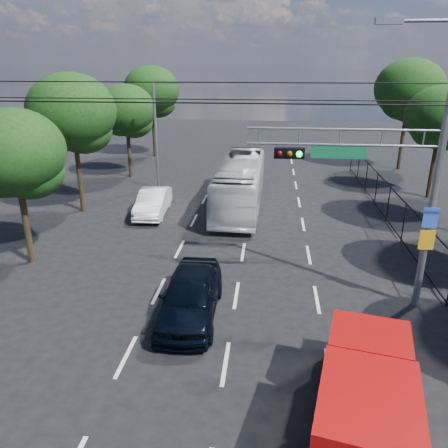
# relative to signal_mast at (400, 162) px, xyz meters

# --- Properties ---
(lane_markings) EXTENTS (6.12, 38.00, 0.01)m
(lane_markings) POSITION_rel_signal_mast_xyz_m (-5.28, 6.01, -5.24)
(lane_markings) COLOR beige
(lane_markings) RESTS_ON ground
(signal_mast) EXTENTS (6.43, 0.39, 9.50)m
(signal_mast) POSITION_rel_signal_mast_xyz_m (0.00, 0.00, 0.00)
(signal_mast) COLOR slate
(signal_mast) RESTS_ON ground
(streetlight_left) EXTENTS (2.09, 0.22, 7.08)m
(streetlight_left) POSITION_rel_signal_mast_xyz_m (-11.62, 14.01, -1.30)
(streetlight_left) COLOR slate
(streetlight_left) RESTS_ON ground
(utility_wires) EXTENTS (22.00, 5.04, 0.74)m
(utility_wires) POSITION_rel_signal_mast_xyz_m (-5.28, 0.84, 1.99)
(utility_wires) COLOR black
(utility_wires) RESTS_ON ground
(fence_right) EXTENTS (0.06, 34.03, 2.00)m
(fence_right) POSITION_rel_signal_mast_xyz_m (2.32, 4.18, -4.21)
(fence_right) COLOR black
(fence_right) RESTS_ON ground
(tree_right_d) EXTENTS (4.32, 4.32, 7.02)m
(tree_right_d) POSITION_rel_signal_mast_xyz_m (6.13, 14.03, -0.39)
(tree_right_d) COLOR black
(tree_right_d) RESTS_ON ground
(tree_right_e) EXTENTS (5.28, 5.28, 8.58)m
(tree_right_e) POSITION_rel_signal_mast_xyz_m (6.33, 22.03, 0.69)
(tree_right_e) COLOR black
(tree_right_e) RESTS_ON ground
(tree_left_b) EXTENTS (4.08, 4.08, 6.63)m
(tree_left_b) POSITION_rel_signal_mast_xyz_m (-14.47, 2.03, -0.66)
(tree_left_b) COLOR black
(tree_left_b) RESTS_ON ground
(tree_left_c) EXTENTS (4.80, 4.80, 7.80)m
(tree_left_c) POSITION_rel_signal_mast_xyz_m (-15.07, 9.03, 0.15)
(tree_left_c) COLOR black
(tree_left_c) RESTS_ON ground
(tree_left_d) EXTENTS (4.20, 4.20, 6.83)m
(tree_left_d) POSITION_rel_signal_mast_xyz_m (-14.67, 17.03, -0.52)
(tree_left_d) COLOR black
(tree_left_d) RESTS_ON ground
(tree_left_e) EXTENTS (4.92, 4.92, 7.99)m
(tree_left_e) POSITION_rel_signal_mast_xyz_m (-14.87, 25.03, 0.29)
(tree_left_e) COLOR black
(tree_left_e) RESTS_ON ground
(red_pickup) EXTENTS (3.12, 5.90, 2.09)m
(red_pickup) POSITION_rel_signal_mast_xyz_m (-1.82, -6.22, -4.13)
(red_pickup) COLOR black
(red_pickup) RESTS_ON ground
(navy_hatchback) EXTENTS (2.00, 4.80, 1.63)m
(navy_hatchback) POSITION_rel_signal_mast_xyz_m (-6.75, -1.58, -4.43)
(navy_hatchback) COLOR black
(navy_hatchback) RESTS_ON ground
(white_bus) EXTENTS (2.60, 10.42, 2.89)m
(white_bus) POSITION_rel_signal_mast_xyz_m (-5.92, 10.77, -3.80)
(white_bus) COLOR silver
(white_bus) RESTS_ON ground
(white_van) EXTENTS (1.76, 4.42, 1.43)m
(white_van) POSITION_rel_signal_mast_xyz_m (-10.78, 8.81, -4.53)
(white_van) COLOR white
(white_van) RESTS_ON ground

